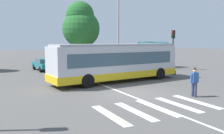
{
  "coord_description": "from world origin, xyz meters",
  "views": [
    {
      "loc": [
        -7.84,
        -12.78,
        3.3
      ],
      "look_at": [
        0.54,
        3.7,
        1.3
      ],
      "focal_mm": 38.71,
      "sensor_mm": 36.0,
      "label": 1
    }
  ],
  "objects": [
    {
      "name": "ground_plane",
      "position": [
        0.0,
        0.0,
        0.0
      ],
      "size": [
        160.0,
        160.0,
        0.0
      ],
      "primitive_type": "plane",
      "color": "#514F4C"
    },
    {
      "name": "city_transit_bus",
      "position": [
        1.38,
        4.5,
        1.59
      ],
      "size": [
        11.4,
        3.8,
        3.06
      ],
      "color": "black",
      "rests_on": "ground_plane"
    },
    {
      "name": "pedestrian_crossing_street",
      "position": [
        2.87,
        -2.46,
        0.97
      ],
      "size": [
        0.58,
        0.4,
        1.72
      ],
      "color": "#333856",
      "rests_on": "ground_plane"
    },
    {
      "name": "parked_car_teal",
      "position": [
        -2.37,
        14.61,
        0.77
      ],
      "size": [
        2.17,
        4.63,
        1.35
      ],
      "color": "black",
      "rests_on": "ground_plane"
    },
    {
      "name": "parked_car_white",
      "position": [
        0.12,
        15.19,
        0.77
      ],
      "size": [
        2.01,
        4.57,
        1.35
      ],
      "color": "black",
      "rests_on": "ground_plane"
    },
    {
      "name": "parked_car_champagne",
      "position": [
        2.96,
        14.99,
        0.77
      ],
      "size": [
        1.97,
        4.55,
        1.35
      ],
      "color": "black",
      "rests_on": "ground_plane"
    },
    {
      "name": "parked_car_red",
      "position": [
        5.56,
        14.72,
        0.77
      ],
      "size": [
        2.2,
        4.64,
        1.35
      ],
      "color": "black",
      "rests_on": "ground_plane"
    },
    {
      "name": "traffic_light_far_corner",
      "position": [
        10.75,
        8.51,
        3.03
      ],
      "size": [
        0.33,
        0.32,
        4.5
      ],
      "color": "#28282B",
      "rests_on": "ground_plane"
    },
    {
      "name": "bus_stop_shelter",
      "position": [
        10.14,
        11.41,
        2.42
      ],
      "size": [
        3.99,
        1.54,
        3.25
      ],
      "color": "#28282B",
      "rests_on": "ground_plane"
    },
    {
      "name": "twin_arm_street_lamp",
      "position": [
        5.9,
        12.57,
        5.87
      ],
      "size": [
        4.18,
        0.32,
        9.68
      ],
      "color": "#939399",
      "rests_on": "ground_plane"
    },
    {
      "name": "background_tree_right",
      "position": [
        3.41,
        18.68,
        5.47
      ],
      "size": [
        5.09,
        5.09,
        8.64
      ],
      "color": "brown",
      "rests_on": "ground_plane"
    },
    {
      "name": "crosswalk_painted_stripes",
      "position": [
        -0.54,
        -3.38,
        0.0
      ],
      "size": [
        5.71,
        3.33,
        0.01
      ],
      "color": "silver",
      "rests_on": "ground_plane"
    },
    {
      "name": "lane_center_line",
      "position": [
        -0.37,
        2.0,
        0.0
      ],
      "size": [
        0.16,
        24.0,
        0.01
      ],
      "primitive_type": "cube",
      "color": "silver",
      "rests_on": "ground_plane"
    }
  ]
}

